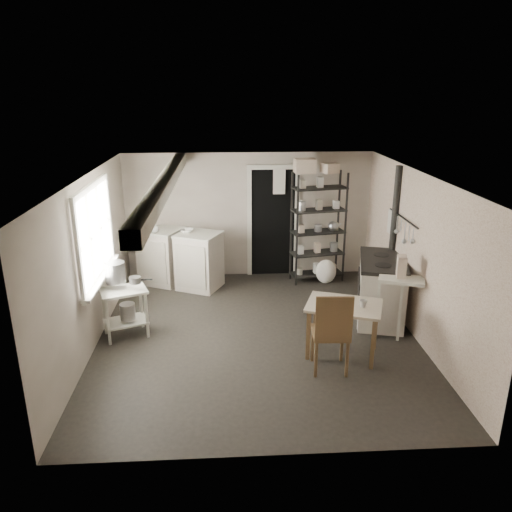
{
  "coord_description": "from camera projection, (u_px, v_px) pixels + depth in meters",
  "views": [
    {
      "loc": [
        -0.41,
        -6.45,
        3.38
      ],
      "look_at": [
        0.0,
        0.3,
        1.1
      ],
      "focal_mm": 35.0,
      "sensor_mm": 36.0,
      "label": 1
    }
  ],
  "objects": [
    {
      "name": "ceiling",
      "position": [
        257.0,
        176.0,
        6.47
      ],
      "size": [
        5.0,
        5.0,
        0.0
      ],
      "primitive_type": "plane",
      "rotation": [
        3.14,
        0.0,
        0.0
      ],
      "color": "white",
      "rests_on": "wall_back"
    },
    {
      "name": "stockpot",
      "position": [
        115.0,
        272.0,
        6.95
      ],
      "size": [
        0.29,
        0.29,
        0.29
      ],
      "primitive_type": "cylinder",
      "rotation": [
        0.0,
        0.0,
        -0.08
      ],
      "color": "#ABABAD",
      "rests_on": "prep_table"
    },
    {
      "name": "flour_sack",
      "position": [
        326.0,
        271.0,
        9.04
      ],
      "size": [
        0.46,
        0.42,
        0.44
      ],
      "primitive_type": "ellipsoid",
      "rotation": [
        0.0,
        0.0,
        -0.36
      ],
      "color": "silver",
      "rests_on": "ground"
    },
    {
      "name": "wall_front",
      "position": [
        275.0,
        350.0,
        4.47
      ],
      "size": [
        4.5,
        0.02,
        2.3
      ],
      "primitive_type": "cube",
      "color": "#AB9F92",
      "rests_on": "ground"
    },
    {
      "name": "shelf_jar",
      "position": [
        301.0,
        208.0,
        8.82
      ],
      "size": [
        0.11,
        0.11,
        0.18
      ],
      "primitive_type": "imported",
      "rotation": [
        0.0,
        0.0,
        0.37
      ],
      "color": "silver",
      "rests_on": "shelf_rack"
    },
    {
      "name": "stove",
      "position": [
        381.0,
        291.0,
        7.6
      ],
      "size": [
        0.95,
        1.34,
        0.95
      ],
      "primitive_type": null,
      "rotation": [
        0.0,
        0.0,
        -0.25
      ],
      "color": "beige",
      "rests_on": "ground"
    },
    {
      "name": "chair",
      "position": [
        330.0,
        334.0,
        6.18
      ],
      "size": [
        0.47,
        0.49,
        1.08
      ],
      "primitive_type": null,
      "rotation": [
        0.0,
        0.0,
        -0.06
      ],
      "color": "brown",
      "rests_on": "ground"
    },
    {
      "name": "bucket",
      "position": [
        128.0,
        311.0,
        7.04
      ],
      "size": [
        0.27,
        0.27,
        0.23
      ],
      "primitive_type": "cylinder",
      "rotation": [
        0.0,
        0.0,
        -0.29
      ],
      "color": "#ABABAD",
      "rests_on": "prep_table"
    },
    {
      "name": "wall_left",
      "position": [
        91.0,
        263.0,
        6.7
      ],
      "size": [
        0.02,
        5.0,
        2.3
      ],
      "primitive_type": "cube",
      "color": "#AB9F92",
      "rests_on": "ground"
    },
    {
      "name": "wall_back",
      "position": [
        249.0,
        215.0,
        9.2
      ],
      "size": [
        4.5,
        0.02,
        2.3
      ],
      "primitive_type": "cube",
      "color": "#AB9F92",
      "rests_on": "ground"
    },
    {
      "name": "oats_box",
      "position": [
        401.0,
        272.0,
        6.77
      ],
      "size": [
        0.16,
        0.22,
        0.3
      ],
      "primitive_type": "cube",
      "rotation": [
        0.0,
        0.0,
        -0.26
      ],
      "color": "beige",
      "rests_on": "side_ledge"
    },
    {
      "name": "floor_crock",
      "position": [
        361.0,
        324.0,
        7.34
      ],
      "size": [
        0.14,
        0.14,
        0.15
      ],
      "primitive_type": "cylinder",
      "rotation": [
        0.0,
        0.0,
        -0.24
      ],
      "color": "silver",
      "rests_on": "ground"
    },
    {
      "name": "prep_table",
      "position": [
        125.0,
        310.0,
        7.06
      ],
      "size": [
        0.74,
        0.64,
        0.71
      ],
      "primitive_type": null,
      "rotation": [
        0.0,
        0.0,
        0.36
      ],
      "color": "beige",
      "rests_on": "ground"
    },
    {
      "name": "window",
      "position": [
        94.0,
        234.0,
        6.78
      ],
      "size": [
        0.12,
        1.76,
        1.28
      ],
      "primitive_type": null,
      "color": "beige",
      "rests_on": "wall_left"
    },
    {
      "name": "floor",
      "position": [
        257.0,
        335.0,
        7.2
      ],
      "size": [
        5.0,
        5.0,
        0.0
      ],
      "primitive_type": "plane",
      "color": "black",
      "rests_on": "ground"
    },
    {
      "name": "utensil_rail",
      "position": [
        402.0,
        218.0,
        7.4
      ],
      "size": [
        0.06,
        1.2,
        0.44
      ],
      "primitive_type": null,
      "color": "#ABABAD",
      "rests_on": "wall_right"
    },
    {
      "name": "base_cabinets",
      "position": [
        180.0,
        260.0,
        8.9
      ],
      "size": [
        1.66,
        1.23,
        1.0
      ],
      "primitive_type": null,
      "rotation": [
        0.0,
        0.0,
        -0.43
      ],
      "color": "beige",
      "rests_on": "ground"
    },
    {
      "name": "table_cup",
      "position": [
        363.0,
        301.0,
        6.35
      ],
      "size": [
        0.13,
        0.13,
        0.09
      ],
      "primitive_type": "imported",
      "rotation": [
        0.0,
        0.0,
        0.34
      ],
      "color": "silver",
      "rests_on": "work_table"
    },
    {
      "name": "ceiling_beam",
      "position": [
        165.0,
        185.0,
        6.43
      ],
      "size": [
        0.18,
        5.0,
        0.18
      ],
      "primitive_type": null,
      "color": "beige",
      "rests_on": "ceiling"
    },
    {
      "name": "side_ledge",
      "position": [
        398.0,
        312.0,
        6.91
      ],
      "size": [
        0.69,
        0.52,
        0.94
      ],
      "primitive_type": null,
      "rotation": [
        0.0,
        0.0,
        -0.36
      ],
      "color": "beige",
      "rests_on": "ground"
    },
    {
      "name": "mixing_bowl",
      "position": [
        187.0,
        235.0,
        8.68
      ],
      "size": [
        0.37,
        0.37,
        0.07
      ],
      "primitive_type": "imported",
      "rotation": [
        0.0,
        0.0,
        -0.34
      ],
      "color": "silver",
      "rests_on": "base_cabinets"
    },
    {
      "name": "wallpaper_panel",
      "position": [
        417.0,
        256.0,
        6.96
      ],
      "size": [
        0.01,
        5.0,
        2.3
      ],
      "primitive_type": null,
      "color": "beige",
      "rests_on": "wall_right"
    },
    {
      "name": "counter_cup",
      "position": [
        155.0,
        234.0,
        8.64
      ],
      "size": [
        0.17,
        0.17,
        0.11
      ],
      "primitive_type": "imported",
      "rotation": [
        0.0,
        0.0,
        -0.31
      ],
      "color": "silver",
      "rests_on": "base_cabinets"
    },
    {
      "name": "work_table",
      "position": [
        343.0,
        328.0,
        6.57
      ],
      "size": [
        1.12,
        0.95,
        0.72
      ],
      "primitive_type": null,
      "rotation": [
        0.0,
        0.0,
        -0.35
      ],
      "color": "beige",
      "rests_on": "ground"
    },
    {
      "name": "doorway",
      "position": [
        273.0,
        223.0,
        9.24
      ],
      "size": [
        0.96,
        0.1,
        2.08
      ],
      "primitive_type": null,
      "color": "beige",
      "rests_on": "ground"
    },
    {
      "name": "storage_box_a",
      "position": [
        305.0,
        172.0,
        8.58
      ],
      "size": [
        0.36,
        0.32,
        0.24
      ],
      "primitive_type": "cube",
      "rotation": [
        0.0,
        0.0,
        0.04
      ],
      "color": "beige",
      "rests_on": "shelf_rack"
    },
    {
      "name": "saucepan",
      "position": [
        135.0,
        280.0,
        6.93
      ],
      "size": [
        0.2,
        0.2,
        0.09
      ],
      "primitive_type": "cylinder",
      "rotation": [
        0.0,
        0.0,
        -0.27
      ],
      "color": "#ABABAD",
      "rests_on": "prep_table"
    },
    {
      "name": "stovepipe",
      "position": [
        396.0,
        210.0,
        7.69
      ],
      "size": [
        0.12,
        0.12,
        1.45
      ],
      "primitive_type": null,
      "rotation": [
        0.0,
        0.0,
        0.08
      ],
      "color": "black",
      "rests_on": "stove"
    },
    {
      "name": "storage_box_b",
      "position": [
        330.0,
        173.0,
        8.58
      ],
      "size": [
        0.33,
        0.32,
        0.17
      ],
      "primitive_type": "cube",
      "rotation": [
        0.0,
        0.0,
        0.43
      ],
      "color": "beige",
      "rests_on": "shelf_rack"
    },
    {
      "name": "wall_right",
      "position": [
        418.0,
        256.0,
        6.96
      ],
      "size": [
        0.02,
        5.0,
        2.3
      ],
      "primitive_type": "cube",
      "color": "#AB9F92",
      "rests_on": "ground"
    },
    {
      "name": "shelf_rack",
      "position": [
        318.0,
        231.0,
        8.96
      ],
      "size": [
        1.0,
        0.54,
        2.0
      ],
      "primitive_type": null,
      "rotation": [
        0.0,
        0.0,
        0.19
      ],
      "color": "black",
      "rests_on": "ground"
    }
  ]
}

